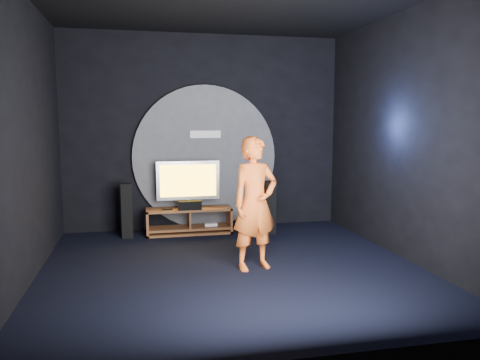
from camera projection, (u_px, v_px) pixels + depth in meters
name	position (u px, v px, depth m)	size (l,w,h in m)	color
floor	(231.00, 268.00, 6.29)	(5.00, 5.00, 0.00)	black
back_wall	(205.00, 132.00, 8.49)	(5.00, 0.04, 3.50)	black
front_wall	(293.00, 149.00, 3.65)	(5.00, 0.04, 3.50)	black
left_wall	(25.00, 139.00, 5.54)	(0.04, 5.00, 3.50)	black
right_wall	(405.00, 136.00, 6.59)	(0.04, 5.00, 3.50)	black
wall_disc_panel	(205.00, 157.00, 8.49)	(2.60, 0.11, 2.60)	#515156
media_console	(189.00, 222.00, 8.18)	(1.48, 0.45, 0.45)	brown
tv	(188.00, 182.00, 8.16)	(1.09, 0.22, 0.82)	#B0B0B7
center_speaker	(190.00, 205.00, 8.00)	(0.40, 0.15, 0.15)	black
remote	(167.00, 210.00, 7.95)	(0.18, 0.05, 0.02)	black
tower_speaker_left	(127.00, 211.00, 7.87)	(0.18, 0.20, 0.92)	black
tower_speaker_right	(270.00, 207.00, 8.16)	(0.18, 0.20, 0.92)	black
subwoofer	(252.00, 225.00, 8.04)	(0.33, 0.33, 0.36)	black
player	(255.00, 203.00, 6.15)	(0.64, 0.42, 1.77)	orange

